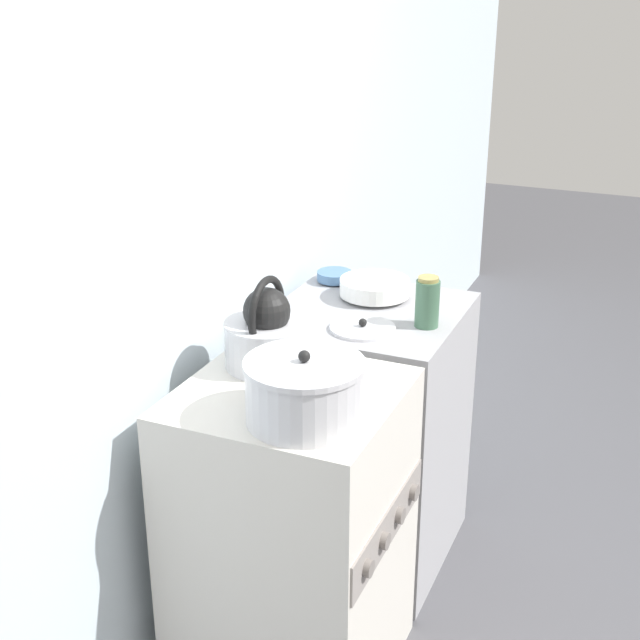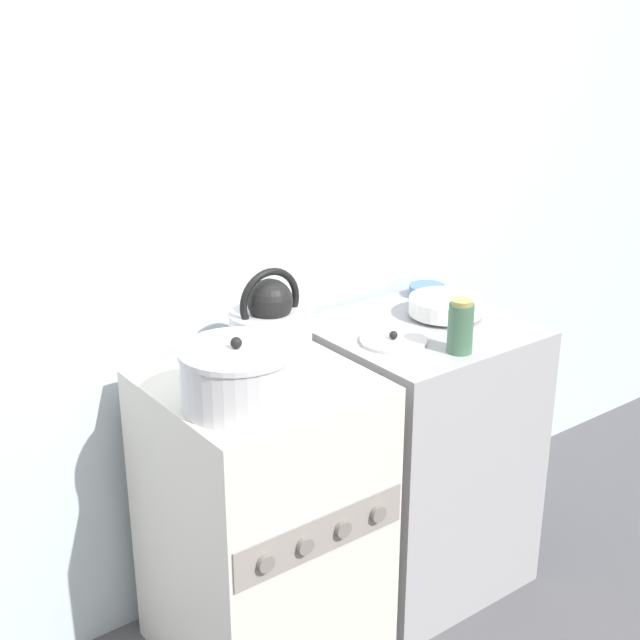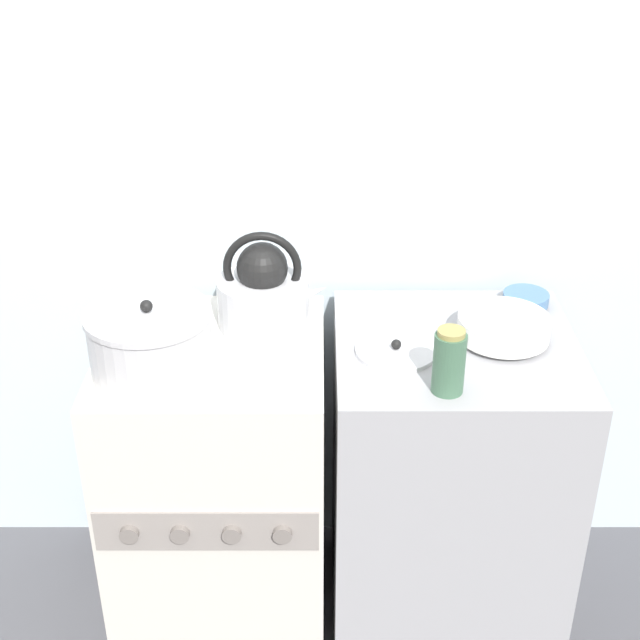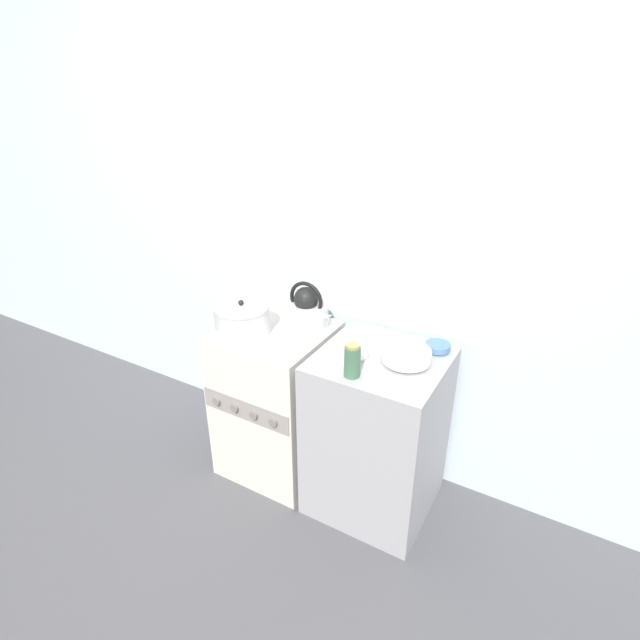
% 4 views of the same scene
% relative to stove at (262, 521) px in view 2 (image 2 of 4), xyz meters
% --- Properties ---
extents(wall_back, '(7.00, 0.06, 2.50)m').
position_rel_stove_xyz_m(wall_back, '(0.00, 0.36, 0.82)').
color(wall_back, silver).
rests_on(wall_back, ground_plane).
extents(stove, '(0.53, 0.56, 0.85)m').
position_rel_stove_xyz_m(stove, '(0.00, 0.00, 0.00)').
color(stove, beige).
rests_on(stove, ground_plane).
extents(counter, '(0.58, 0.56, 0.86)m').
position_rel_stove_xyz_m(counter, '(0.59, 0.01, 0.00)').
color(counter, '#99999E').
rests_on(counter, ground_plane).
extents(kettle, '(0.28, 0.23, 0.25)m').
position_rel_stove_xyz_m(kettle, '(0.12, 0.12, 0.51)').
color(kettle, silver).
rests_on(kettle, stove).
extents(cooking_pot, '(0.28, 0.28, 0.18)m').
position_rel_stove_xyz_m(cooking_pot, '(-0.12, -0.10, 0.50)').
color(cooking_pot, silver).
rests_on(cooking_pot, stove).
extents(enamel_bowl, '(0.22, 0.22, 0.06)m').
position_rel_stove_xyz_m(enamel_bowl, '(0.70, 0.03, 0.47)').
color(enamel_bowl, white).
rests_on(enamel_bowl, counter).
extents(small_ceramic_bowl, '(0.12, 0.12, 0.04)m').
position_rel_stove_xyz_m(small_ceramic_bowl, '(0.78, 0.20, 0.45)').
color(small_ceramic_bowl, '#4C729E').
rests_on(small_ceramic_bowl, counter).
extents(storage_jar, '(0.07, 0.07, 0.15)m').
position_rel_stove_xyz_m(storage_jar, '(0.53, -0.19, 0.51)').
color(storage_jar, '#3F664C').
rests_on(storage_jar, counter).
extents(loose_pot_lid, '(0.19, 0.19, 0.03)m').
position_rel_stove_xyz_m(loose_pot_lid, '(0.44, -0.03, 0.44)').
color(loose_pot_lid, silver).
rests_on(loose_pot_lid, counter).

